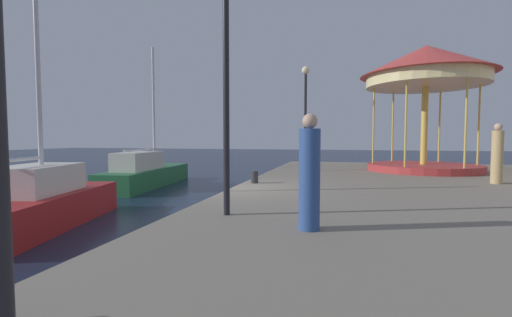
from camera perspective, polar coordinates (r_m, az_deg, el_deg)
name	(u,v)px	position (r m, az deg, el deg)	size (l,w,h in m)	color
ground_plane	(233,213)	(10.58, -3.82, -9.05)	(120.00, 120.00, 0.00)	#162338
quay_dock	(466,211)	(10.47, 31.48, -7.43)	(12.62, 24.13, 0.80)	gray
sailboat_green	(146,173)	(17.06, -17.85, -2.30)	(2.37, 6.69, 6.73)	#236638
sailboat_red	(35,203)	(10.43, -32.75, -6.29)	(3.11, 5.38, 6.45)	maroon
carousel	(426,77)	(17.48, 26.33, 11.98)	(5.65, 5.65, 5.60)	#B23333
lamp_post_mid_promenade	(226,57)	(6.74, -5.00, 16.48)	(0.36, 0.36, 4.40)	black
lamp_post_far_end	(305,101)	(16.04, 8.21, 9.50)	(0.36, 0.36, 4.74)	black
bollard_center	(255,177)	(11.31, -0.25, -3.09)	(0.24, 0.24, 0.40)	#2D2D33
person_by_the_water	(497,155)	(13.61, 35.11, 0.45)	(0.34, 0.34, 1.96)	tan
person_far_corner	(309,176)	(5.56, 8.86, -2.81)	(0.34, 0.34, 1.86)	#2D4C8C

